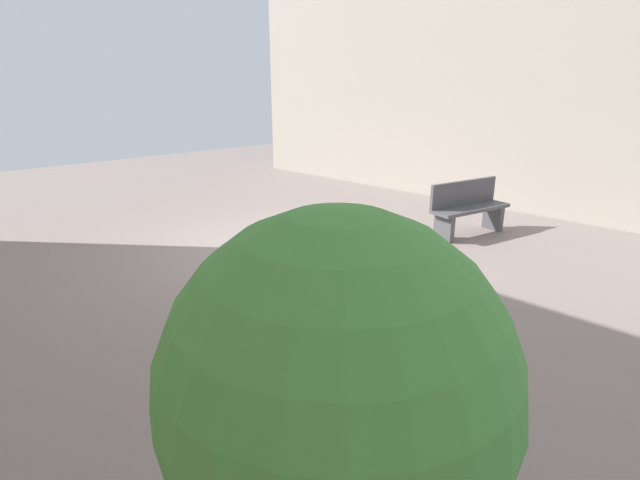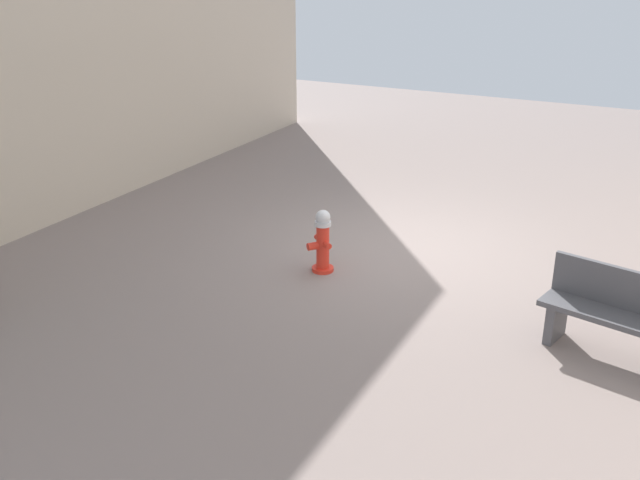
% 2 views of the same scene
% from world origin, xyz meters
% --- Properties ---
extents(ground_plane, '(23.40, 23.40, 0.00)m').
position_xyz_m(ground_plane, '(0.00, 0.00, 0.00)').
color(ground_plane, gray).
extents(fire_hydrant, '(0.36, 0.35, 0.86)m').
position_xyz_m(fire_hydrant, '(0.71, 1.27, 0.43)').
color(fire_hydrant, red).
rests_on(fire_hydrant, ground_plane).
extents(bench_near, '(1.65, 0.78, 0.95)m').
position_xyz_m(bench_near, '(-3.03, 1.80, 0.49)').
color(bench_near, '#4C4C51').
rests_on(bench_near, ground_plane).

